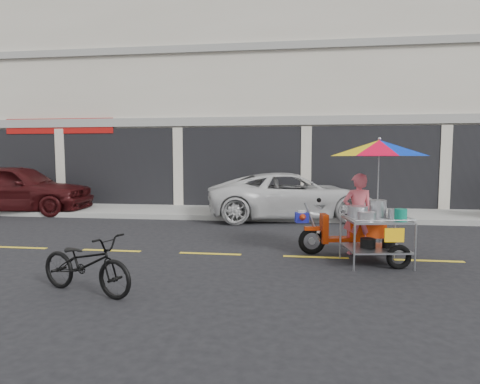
# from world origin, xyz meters

# --- Properties ---
(ground) EXTENTS (90.00, 90.00, 0.00)m
(ground) POSITION_xyz_m (0.00, 0.00, 0.00)
(ground) COLOR black
(sidewalk) EXTENTS (45.00, 3.00, 0.15)m
(sidewalk) POSITION_xyz_m (0.00, 5.50, 0.07)
(sidewalk) COLOR gray
(sidewalk) RESTS_ON ground
(shophouse_block) EXTENTS (36.00, 8.11, 10.40)m
(shophouse_block) POSITION_xyz_m (2.82, 10.59, 4.24)
(shophouse_block) COLOR beige
(shophouse_block) RESTS_ON ground
(centerline) EXTENTS (42.00, 0.10, 0.01)m
(centerline) POSITION_xyz_m (0.00, 0.00, 0.00)
(centerline) COLOR gold
(centerline) RESTS_ON ground
(maroon_sedan) EXTENTS (5.04, 2.51, 1.65)m
(maroon_sedan) POSITION_xyz_m (-9.55, 4.70, 0.82)
(maroon_sedan) COLOR #340C0D
(maroon_sedan) RESTS_ON ground
(white_pickup) EXTENTS (5.37, 3.28, 1.39)m
(white_pickup) POSITION_xyz_m (-0.49, 4.70, 0.69)
(white_pickup) COLOR silver
(white_pickup) RESTS_ON ground
(near_bicycle) EXTENTS (1.67, 1.02, 0.83)m
(near_bicycle) POSITION_xyz_m (-3.21, -2.42, 0.41)
(near_bicycle) COLOR black
(near_bicycle) RESTS_ON ground
(food_vendor_rig) EXTENTS (2.39, 1.93, 2.20)m
(food_vendor_rig) POSITION_xyz_m (0.92, -0.05, 1.38)
(food_vendor_rig) COLOR black
(food_vendor_rig) RESTS_ON ground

